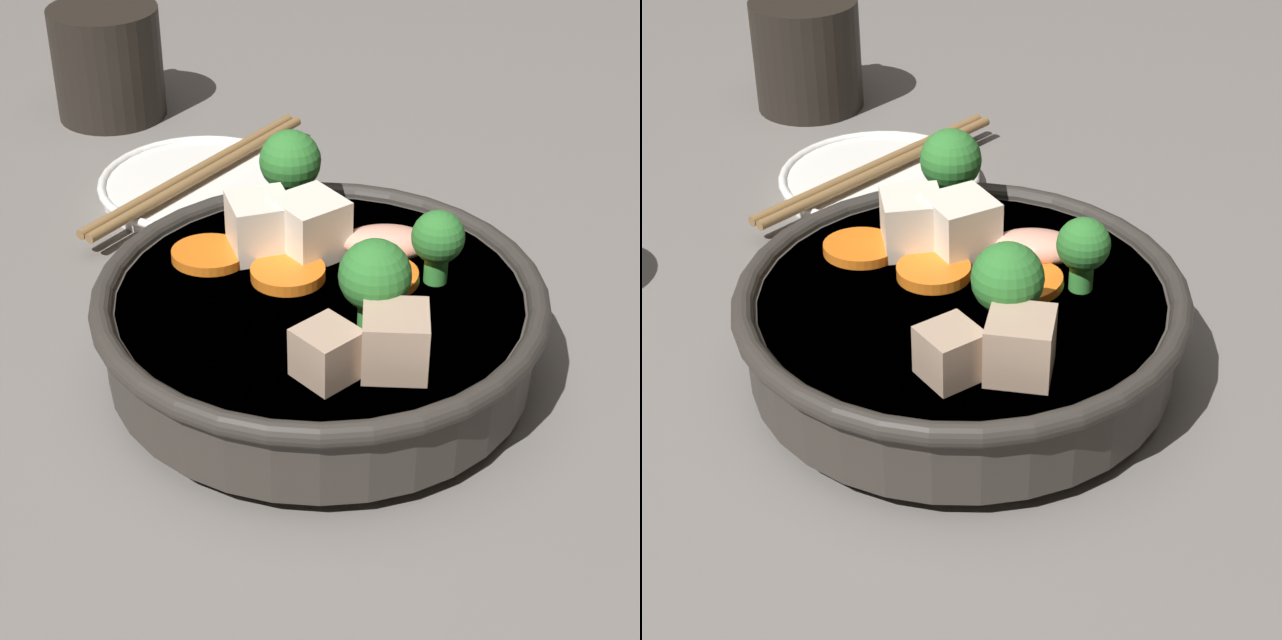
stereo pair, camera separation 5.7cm
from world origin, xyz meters
TOP-DOWN VIEW (x-y plane):
  - ground_plane at (0.00, 0.00)m, footprint 3.00×3.00m
  - stirfry_bowl at (0.00, -0.00)m, footprint 0.24×0.24m
  - side_saucer at (0.19, 0.12)m, footprint 0.14×0.14m
  - dark_mug at (0.31, 0.23)m, footprint 0.11×0.09m
  - chopsticks_pair at (0.19, 0.12)m, footprint 0.21×0.10m

SIDE VIEW (x-z plane):
  - ground_plane at x=0.00m, z-range 0.00..0.00m
  - side_saucer at x=0.19m, z-range 0.00..0.01m
  - chopsticks_pair at x=0.19m, z-range 0.01..0.02m
  - stirfry_bowl at x=0.00m, z-range -0.01..0.09m
  - dark_mug at x=0.31m, z-range 0.00..0.09m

